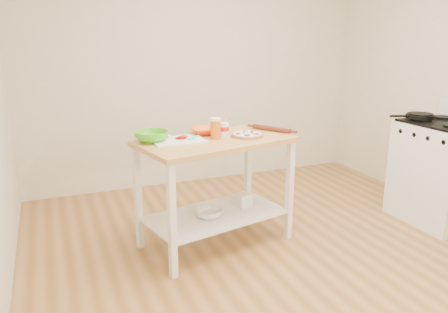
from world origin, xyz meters
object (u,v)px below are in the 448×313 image
Objects in this scene: green_bowl at (152,137)px; yogurt_tub at (224,129)px; cutting_board at (177,140)px; orange_bowl at (204,131)px; pizza at (247,135)px; skillet at (419,116)px; shelf_glass_bowl at (209,213)px; beer_pint at (216,128)px; knife at (160,137)px; shelf_bin at (243,200)px; gas_stove at (442,172)px; prep_island at (215,169)px; rolling_pin at (271,129)px; spatula at (193,138)px.

yogurt_tub is at bearing 2.68° from green_bowl.
cutting_board is 1.54× the size of green_bowl.
pizza is at bearing -36.14° from orange_bowl.
skillet reaches higher than shelf_glass_bowl.
beer_pint is 0.17m from yogurt_tub.
cutting_board is at bearing -151.54° from orange_bowl.
pizza is at bearing -24.48° from knife.
pizza is 0.57m from cutting_board.
skillet is at bearing -4.29° from pizza.
cutting_board is at bearing -178.02° from shelf_bin.
pizza is 1.01× the size of green_bowl.
beer_pint is (-2.11, 0.36, 0.51)m from gas_stove.
beer_pint is at bearing -10.39° from green_bowl.
shelf_glass_bowl is (0.33, -0.22, -0.62)m from knife.
shelf_bin is at bearing -22.64° from orange_bowl.
prep_island is at bearing -11.62° from green_bowl.
skillet is (1.97, -0.14, 0.32)m from prep_island.
shelf_glass_bowl is (0.41, -0.15, -0.65)m from green_bowl.
yogurt_tub is 0.43m from rolling_pin.
shelf_glass_bowl is (-0.63, -0.14, -0.63)m from rolling_pin.
rolling_pin is at bearing -13.97° from knife.
cutting_board is 1.51× the size of knife.
skillet is at bearing -8.43° from yogurt_tub.
shelf_glass_bowl is at bearing -167.42° from rolling_pin.
prep_island is 0.40m from cutting_board.
gas_stove is 2.25m from orange_bowl.
gas_stove is 2.87× the size of skillet.
prep_island is at bearing -10.60° from cutting_board.
shelf_glass_bowl is (-0.06, -0.25, -0.63)m from orange_bowl.
knife is 0.45m from beer_pint.
shelf_bin reaches higher than shelf_glass_bowl.
cutting_board is at bearing 155.15° from shelf_glass_bowl.
skillet is at bearing -7.26° from shelf_bin.
rolling_pin is at bearing 9.26° from prep_island.
rolling_pin reaches higher than cutting_board.
rolling_pin is 0.90m from shelf_glass_bowl.
shelf_bin is (0.36, 0.12, 0.02)m from shelf_glass_bowl.
skillet is 0.95× the size of cutting_board.
knife is (-2.38, 0.31, -0.06)m from skillet.
spatula is (-0.44, 0.06, -0.00)m from pizza.
shelf_bin is at bearing 18.47° from shelf_glass_bowl.
beer_pint is 0.73m from shelf_bin.
gas_stove is 1.92m from pizza.
pizza is at bearing -159.07° from rolling_pin.
rolling_pin reaches higher than prep_island.
pizza reaches higher than prep_island.
spatula is (0.13, -0.01, 0.01)m from cutting_board.
orange_bowl is 0.68m from shelf_glass_bowl.
beer_pint is (0.17, -0.03, 0.07)m from spatula.
cutting_board is 2.27× the size of yogurt_tub.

